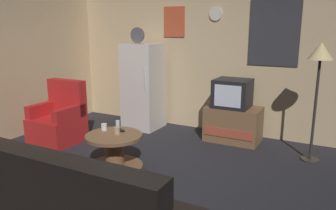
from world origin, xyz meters
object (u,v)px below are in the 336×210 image
at_px(tv_stand, 233,124).
at_px(wine_glass, 118,126).
at_px(coffee_table, 114,151).
at_px(mug_ceramic_tan, 117,131).
at_px(mug_ceramic_white, 104,127).
at_px(remote_control, 121,130).
at_px(fridge, 143,86).
at_px(standing_lamp, 320,61).
at_px(armchair, 59,121).
at_px(crt_tv, 232,93).

height_order(tv_stand, wine_glass, wine_glass).
xyz_separation_m(coffee_table, mug_ceramic_tan, (0.02, 0.04, 0.27)).
bearing_deg(mug_ceramic_white, mug_ceramic_tan, -11.41).
bearing_deg(remote_control, tv_stand, 85.45).
relative_size(fridge, remote_control, 11.80).
bearing_deg(tv_stand, wine_glass, -122.81).
distance_m(standing_lamp, mug_ceramic_white, 2.91).
bearing_deg(armchair, wine_glass, -13.13).
height_order(fridge, remote_control, fridge).
distance_m(tv_stand, wine_glass, 1.95).
bearing_deg(coffee_table, tv_stand, 59.74).
height_order(wine_glass, remote_control, wine_glass).
relative_size(fridge, mug_ceramic_white, 19.67).
xyz_separation_m(coffee_table, armchair, (-1.40, 0.45, 0.11)).
relative_size(crt_tv, coffee_table, 0.75).
xyz_separation_m(crt_tv, armchair, (-2.39, -1.30, -0.43)).
relative_size(fridge, crt_tv, 3.28).
height_order(fridge, coffee_table, fridge).
height_order(wine_glass, mug_ceramic_tan, wine_glass).
distance_m(crt_tv, wine_glass, 1.93).
distance_m(wine_glass, armchair, 1.42).
height_order(fridge, mug_ceramic_tan, fridge).
xyz_separation_m(wine_glass, armchair, (-1.37, 0.32, -0.19)).
height_order(crt_tv, coffee_table, crt_tv).
height_order(fridge, crt_tv, fridge).
bearing_deg(fridge, tv_stand, 1.18).
relative_size(coffee_table, armchair, 0.75).
bearing_deg(wine_glass, armchair, 166.87).
distance_m(wine_glass, remote_control, 0.08).
bearing_deg(wine_glass, mug_ceramic_tan, -60.16).
bearing_deg(mug_ceramic_tan, coffee_table, -121.51).
bearing_deg(remote_control, armchair, -162.50).
xyz_separation_m(standing_lamp, armchair, (-3.60, -1.01, -1.02)).
bearing_deg(mug_ceramic_white, remote_control, 22.14).
height_order(fridge, standing_lamp, fridge).
bearing_deg(tv_stand, standing_lamp, -14.09).
height_order(tv_stand, standing_lamp, standing_lamp).
bearing_deg(remote_control, mug_ceramic_white, -129.19).
distance_m(tv_stand, crt_tv, 0.50).
bearing_deg(tv_stand, coffee_table, -120.26).
relative_size(crt_tv, mug_ceramic_tan, 6.00).
distance_m(wine_glass, mug_ceramic_tan, 0.10).
xyz_separation_m(crt_tv, standing_lamp, (1.21, -0.30, 0.59)).
xyz_separation_m(wine_glass, mug_ceramic_white, (-0.19, -0.04, -0.03)).
bearing_deg(tv_stand, remote_control, -123.22).
distance_m(standing_lamp, wine_glass, 2.72).
height_order(coffee_table, mug_ceramic_tan, mug_ceramic_tan).
xyz_separation_m(tv_stand, armchair, (-2.42, -1.30, 0.06)).
xyz_separation_m(fridge, mug_ceramic_tan, (0.65, -1.68, -0.26)).
xyz_separation_m(tv_stand, mug_ceramic_white, (-1.24, -1.66, 0.22)).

